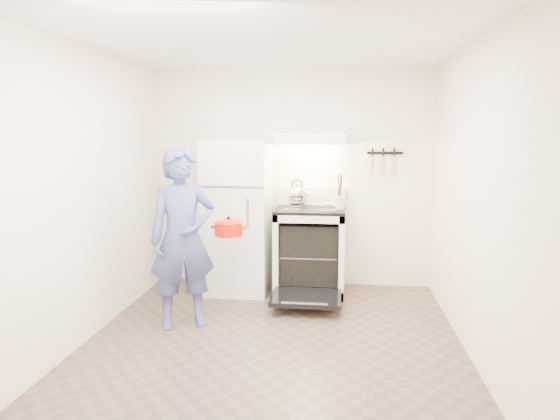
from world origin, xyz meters
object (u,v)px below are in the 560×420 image
at_px(dutch_oven, 228,229).
at_px(tea_kettle, 297,193).
at_px(refrigerator, 238,216).
at_px(stove_body, 310,252).
at_px(person, 183,239).

bearing_deg(dutch_oven, tea_kettle, 59.76).
xyz_separation_m(tea_kettle, dutch_oven, (-0.58, -0.99, -0.25)).
xyz_separation_m(refrigerator, stove_body, (0.81, 0.02, -0.39)).
bearing_deg(person, tea_kettle, 29.55).
bearing_deg(stove_body, person, -134.00).
height_order(refrigerator, tea_kettle, refrigerator).
relative_size(refrigerator, person, 1.03).
distance_m(refrigerator, stove_body, 0.90).
xyz_separation_m(stove_body, person, (-1.09, -1.13, 0.36)).
xyz_separation_m(tea_kettle, person, (-0.93, -1.34, -0.28)).
relative_size(stove_body, tea_kettle, 3.09).
bearing_deg(person, refrigerator, 49.84).
relative_size(tea_kettle, person, 0.18).
distance_m(tea_kettle, dutch_oven, 1.18).
height_order(stove_body, dutch_oven, dutch_oven).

